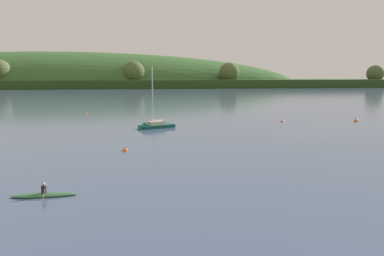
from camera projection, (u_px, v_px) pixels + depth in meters
The scene contains 7 objects.
far_shoreline_hill at pixel (67, 87), 265.69m from camera, with size 449.07×104.92×49.91m.
sailboat_near_mooring at pixel (152, 127), 54.48m from camera, with size 6.16×4.16×10.00m.
canoe_with_paddler at pixel (44, 195), 23.62m from camera, with size 4.09×1.47×1.02m.
mooring_buoy_foreground at pixel (86, 114), 74.91m from camera, with size 0.55×0.55×0.63m.
mooring_buoy_midchannel at pixel (356, 121), 63.18m from camera, with size 0.76×0.76×0.84m.
mooring_buoy_off_fishing_boat at pixel (282, 122), 62.67m from camera, with size 0.58×0.58×0.66m.
mooring_buoy_far_upstream at pixel (125, 151), 38.10m from camera, with size 0.56×0.56×0.64m.
Camera 1 is at (-7.78, -8.19, 7.58)m, focal length 34.76 mm.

